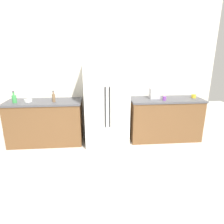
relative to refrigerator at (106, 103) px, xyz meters
The scene contains 11 objects.
ground_plane 1.66m from the refrigerator, 87.95° to the right, with size 9.44×9.44×0.00m, color beige.
kitchen_back_panel 0.71m from the refrigerator, 83.18° to the left, with size 4.72×0.10×2.86m, color silver.
counter_left 1.33m from the refrigerator, behind, with size 1.51×0.62×0.91m.
counter_right 1.34m from the refrigerator, ahead, with size 1.53×0.62×0.91m.
refrigerator is the anchor object (origin of this frame).
toaster 1.05m from the refrigerator, ahead, with size 0.21×0.17×0.21m, color silver.
bottle_a 1.05m from the refrigerator, behind, with size 0.06×0.06×0.22m.
bottle_b 1.79m from the refrigerator, behind, with size 0.08×0.08×0.23m.
cup_a 1.19m from the refrigerator, ahead, with size 0.07×0.07×0.08m, color purple.
cup_b 1.89m from the refrigerator, ahead, with size 0.09×0.09×0.08m, color yellow.
bowl_a 1.55m from the refrigerator, behind, with size 0.15×0.15×0.05m, color white.
Camera 1 is at (-0.27, -2.42, 1.83)m, focal length 31.05 mm.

